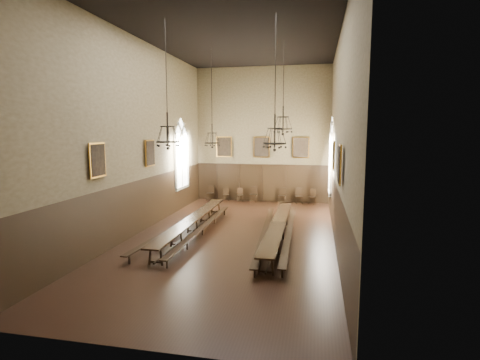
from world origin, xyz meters
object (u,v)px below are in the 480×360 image
(table_left, at_px, (193,226))
(chair_3, at_px, (253,197))
(chair_0, at_px, (210,196))
(chair_1, at_px, (226,197))
(table_right, at_px, (278,231))
(chair_2, at_px, (240,197))
(chandelier_front_right, at_px, (275,135))
(bench_right_outer, at_px, (289,234))
(chair_5, at_px, (282,198))
(bench_left_outer, at_px, (178,228))
(chair_7, at_px, (312,199))
(chandelier_front_left, at_px, (168,134))
(chandelier_back_right, at_px, (283,123))
(chair_6, at_px, (299,199))
(bench_right_inner, at_px, (265,234))
(chandelier_back_left, at_px, (212,136))
(bench_left_inner, at_px, (203,230))

(table_left, xyz_separation_m, chair_3, (1.49, 8.34, -0.06))
(chair_0, xyz_separation_m, chair_1, (1.11, 0.06, -0.04))
(table_right, distance_m, chair_0, 10.10)
(chair_2, distance_m, chandelier_front_right, 11.89)
(bench_right_outer, height_order, chair_5, chair_5)
(table_right, xyz_separation_m, chair_5, (-0.58, 8.47, -0.06))
(bench_right_outer, xyz_separation_m, chair_2, (-3.92, 8.40, 0.00))
(chair_0, relative_size, chair_3, 1.00)
(bench_left_outer, height_order, chair_1, chair_1)
(table_left, xyz_separation_m, chair_5, (3.44, 8.30, -0.06))
(chair_7, xyz_separation_m, chandelier_front_left, (-5.52, -10.80, 4.34))
(chair_0, distance_m, chandelier_back_right, 9.63)
(chair_0, height_order, chair_6, chair_6)
(table_right, relative_size, bench_left_outer, 1.03)
(bench_left_outer, height_order, bench_right_outer, bench_right_outer)
(chair_0, xyz_separation_m, chair_2, (2.11, -0.01, -0.04))
(bench_right_inner, xyz_separation_m, chair_7, (1.92, 8.71, 0.03))
(chair_2, bearing_deg, bench_left_outer, -117.89)
(chair_3, bearing_deg, chair_2, -172.71)
(bench_right_outer, bearing_deg, chandelier_back_left, 149.42)
(bench_left_outer, distance_m, chair_3, 8.77)
(chair_3, bearing_deg, chair_0, -176.21)
(bench_right_inner, bearing_deg, chair_6, 82.94)
(chair_1, height_order, chair_7, chair_7)
(chair_6, bearing_deg, bench_left_outer, -133.99)
(chair_0, bearing_deg, chair_2, 10.09)
(chair_1, height_order, chair_2, chair_2)
(chandelier_back_left, bearing_deg, chair_6, 54.62)
(table_right, bearing_deg, table_left, 177.62)
(table_right, relative_size, chair_0, 9.11)
(chandelier_back_left, xyz_separation_m, chandelier_back_right, (3.65, -0.30, 0.63))
(chair_1, relative_size, chandelier_back_left, 0.18)
(chair_1, distance_m, chair_2, 1.01)
(bench_right_outer, height_order, chair_7, chair_7)
(bench_left_inner, relative_size, bench_right_inner, 0.98)
(bench_right_inner, relative_size, chandelier_back_right, 2.20)
(table_right, xyz_separation_m, bench_left_outer, (-4.69, 0.01, -0.11))
(chair_1, bearing_deg, chair_0, 165.01)
(chandelier_back_right, distance_m, chandelier_front_right, 4.31)
(table_right, distance_m, chandelier_front_right, 4.73)
(chair_6, distance_m, chandelier_front_right, 11.39)
(table_left, bearing_deg, chair_3, 79.86)
(table_left, height_order, bench_left_inner, table_left)
(bench_right_inner, bearing_deg, chair_0, 120.07)
(bench_left_inner, distance_m, chair_0, 8.78)
(chair_1, xyz_separation_m, chair_5, (3.86, -0.04, 0.04))
(chair_3, xyz_separation_m, chandelier_back_left, (-1.17, -6.00, 4.20))
(bench_left_outer, height_order, chair_7, chair_7)
(bench_right_inner, height_order, chair_0, chair_0)
(bench_left_inner, relative_size, chair_7, 9.18)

